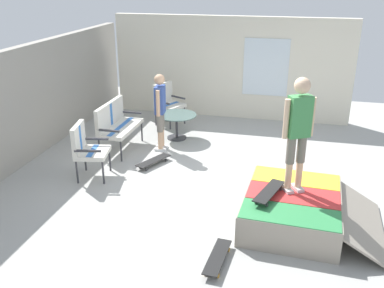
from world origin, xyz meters
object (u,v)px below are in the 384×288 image
(patio_chair_by_wall, at_px, (86,146))
(skateboard_by_bench, at_px, (153,161))
(person_skater, at_px, (298,127))
(skateboard_spare, at_px, (217,257))
(patio_bench, at_px, (116,122))
(patio_table, at_px, (177,121))
(skateboard_on_ramp, at_px, (269,192))
(person_watching, at_px, (160,107))
(patio_chair_near_house, at_px, (167,100))
(skate_ramp, at_px, (294,209))

(patio_chair_by_wall, xyz_separation_m, skateboard_by_bench, (0.78, -1.00, -0.53))
(person_skater, distance_m, skateboard_by_bench, 3.31)
(skateboard_by_bench, distance_m, skateboard_spare, 3.26)
(patio_bench, relative_size, skateboard_spare, 1.55)
(person_skater, relative_size, skateboard_by_bench, 2.13)
(patio_table, bearing_deg, skateboard_on_ramp, -144.34)
(person_watching, xyz_separation_m, skateboard_by_bench, (-0.81, -0.09, -0.86))
(person_watching, relative_size, skateboard_on_ramp, 1.98)
(skateboard_spare, xyz_separation_m, skateboard_on_ramp, (1.06, -0.56, 0.48))
(patio_chair_near_house, distance_m, patio_chair_by_wall, 3.28)
(patio_table, relative_size, skateboard_spare, 1.11)
(person_skater, height_order, skateboard_on_ramp, person_skater)
(patio_chair_near_house, bearing_deg, person_watching, -167.44)
(skateboard_on_ramp, bearing_deg, person_skater, -47.80)
(patio_bench, bearing_deg, patio_chair_by_wall, -179.42)
(skateboard_spare, bearing_deg, patio_chair_by_wall, 55.10)
(person_watching, bearing_deg, patio_bench, 102.57)
(person_skater, bearing_deg, patio_bench, 61.87)
(person_skater, bearing_deg, skateboard_spare, 146.96)
(patio_chair_near_house, xyz_separation_m, person_skater, (-3.81, -3.12, 0.87))
(skateboard_by_bench, bearing_deg, patio_table, -2.30)
(patio_chair_by_wall, height_order, person_watching, person_watching)
(patio_chair_by_wall, relative_size, skateboard_by_bench, 1.26)
(patio_bench, height_order, skateboard_by_bench, patio_bench)
(patio_table, bearing_deg, skateboard_by_bench, 177.70)
(skate_ramp, relative_size, patio_table, 2.32)
(skateboard_spare, bearing_deg, skate_ramp, -37.22)
(skateboard_spare, bearing_deg, person_watching, 27.93)
(patio_table, distance_m, skateboard_spare, 4.58)
(skate_ramp, height_order, skateboard_on_ramp, skateboard_on_ramp)
(patio_chair_near_house, distance_m, person_watching, 1.71)
(patio_chair_by_wall, xyz_separation_m, skateboard_on_ramp, (-0.88, -3.34, -0.05))
(person_watching, relative_size, skateboard_by_bench, 2.02)
(patio_chair_near_house, distance_m, patio_table, 1.09)
(skateboard_spare, bearing_deg, skateboard_by_bench, 33.21)
(patio_chair_near_house, xyz_separation_m, patio_chair_by_wall, (-3.23, 0.54, 0.00))
(patio_chair_by_wall, bearing_deg, patio_chair_near_house, -9.56)
(skateboard_by_bench, xyz_separation_m, skateboard_on_ramp, (-1.66, -2.34, 0.48))
(skate_ramp, bearing_deg, patio_chair_by_wall, 79.07)
(patio_chair_near_house, distance_m, skateboard_spare, 5.66)
(patio_table, xyz_separation_m, skateboard_by_bench, (-1.51, 0.06, -0.32))
(patio_chair_by_wall, bearing_deg, skateboard_spare, -124.90)
(patio_bench, relative_size, patio_chair_by_wall, 1.23)
(patio_chair_by_wall, height_order, skateboard_by_bench, patio_chair_by_wall)
(patio_chair_by_wall, bearing_deg, skateboard_by_bench, -51.86)
(skate_ramp, height_order, person_skater, person_skater)
(patio_chair_by_wall, bearing_deg, patio_bench, 0.58)
(person_watching, bearing_deg, patio_table, -11.99)
(patio_chair_near_house, relative_size, skateboard_by_bench, 1.26)
(patio_chair_by_wall, distance_m, skateboard_spare, 3.43)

